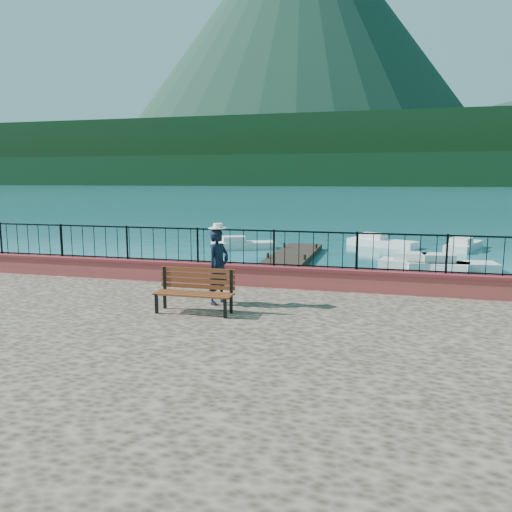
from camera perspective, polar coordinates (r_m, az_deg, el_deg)
The scene contains 16 objects.
ground at distance 10.53m, azimuth -0.90°, elevation -14.20°, with size 2000.00×2000.00×0.00m, color #19596B.
parapet at distance 13.55m, azimuth 3.28°, elevation -2.38°, with size 28.00×0.46×0.58m, color #B03F42.
railing at distance 13.42m, azimuth 3.31°, elevation 0.83°, with size 27.00×0.05×0.95m, color black.
dock at distance 22.18m, azimuth 2.43°, elevation -1.50°, with size 2.00×16.00×0.30m, color #2D231C.
far_forest at distance 309.39m, azimuth 14.36°, elevation 9.44°, with size 900.00×60.00×18.00m, color black.
foothills at distance 369.78m, azimuth 14.51°, elevation 11.30°, with size 900.00×120.00×44.00m, color black.
volcano at distance 743.47m, azimuth 5.10°, elevation 23.25°, with size 560.00×560.00×380.00m, color #142D23.
park_bench at distance 11.05m, azimuth -7.04°, elevation -4.99°, with size 1.74×0.58×0.96m.
person at distance 11.68m, azimuth -4.32°, elevation -1.20°, with size 0.65×0.43×1.78m, color black.
hat at distance 11.55m, azimuth -4.38°, elevation 3.45°, with size 0.44×0.44×0.12m, color white.
boat_0 at distance 18.92m, azimuth -13.77°, elevation -2.77°, with size 3.88×1.30×0.80m, color silver.
boat_1 at distance 23.90m, azimuth 18.63°, elevation -0.60°, with size 3.87×1.30×0.80m, color silver.
boat_2 at distance 24.07m, azimuth 21.42°, elevation -0.69°, with size 3.90×1.30×0.80m, color silver.
boat_3 at distance 29.49m, azimuth -1.47°, elevation 1.57°, with size 3.73×1.30×0.80m, color silver.
boat_4 at distance 31.59m, azimuth 14.21°, elevation 1.78°, with size 4.21×1.30×0.80m, color silver.
boat_5 at distance 31.65m, azimuth 22.66°, elevation 1.38°, with size 3.96×1.30×0.80m, color silver.
Camera 1 is at (2.61, -9.34, 4.12)m, focal length 35.00 mm.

